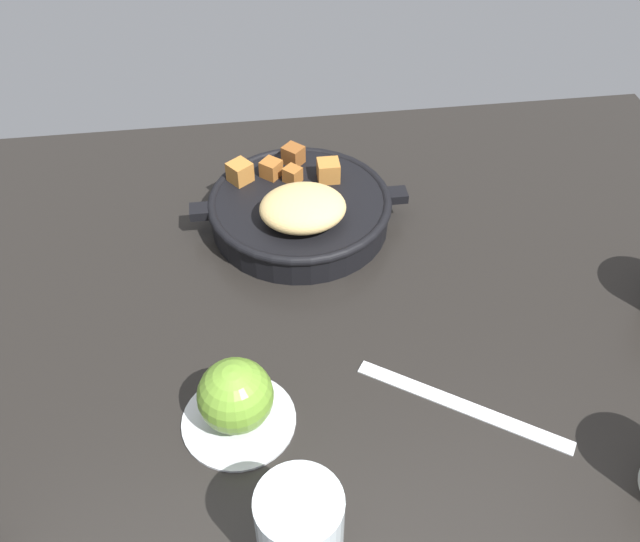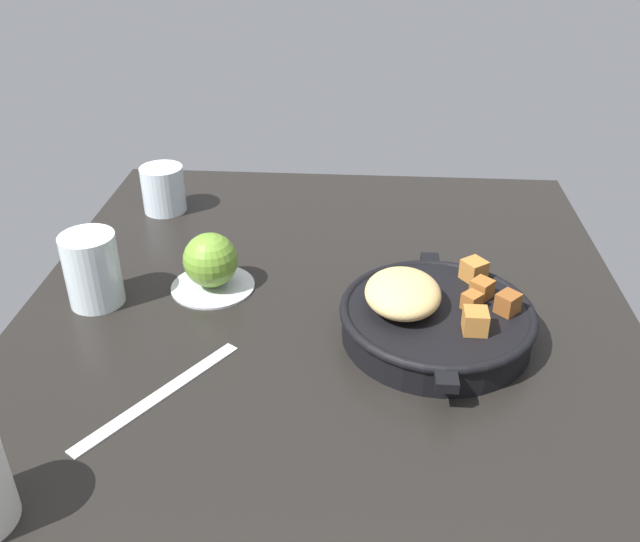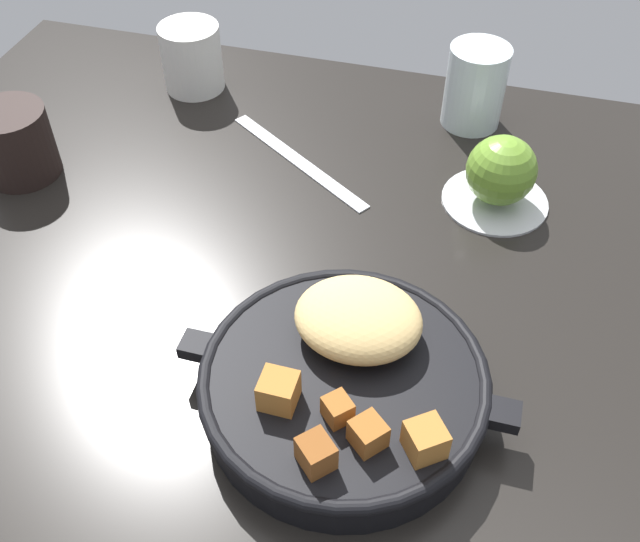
{
  "view_description": "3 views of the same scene",
  "coord_description": "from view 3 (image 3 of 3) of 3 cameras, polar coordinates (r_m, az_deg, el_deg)",
  "views": [
    {
      "loc": [
        10.83,
        55.37,
        58.25
      ],
      "look_at": [
        3.56,
        1.11,
        5.44
      ],
      "focal_mm": 38.88,
      "sensor_mm": 36.0,
      "label": 1
    },
    {
      "loc": [
        -64.25,
        -4.35,
        49.34
      ],
      "look_at": [
        6.08,
        0.58,
        7.62
      ],
      "focal_mm": 38.47,
      "sensor_mm": 36.0,
      "label": 2
    },
    {
      "loc": [
        11.5,
        -47.35,
        51.41
      ],
      "look_at": [
        -0.66,
        -3.13,
        4.14
      ],
      "focal_mm": 41.24,
      "sensor_mm": 36.0,
      "label": 3
    }
  ],
  "objects": [
    {
      "name": "butter_knife",
      "position": [
        0.85,
        -1.72,
        8.6
      ],
      "size": [
        19.43,
        13.94,
        0.36
      ],
      "primitive_type": "cube",
      "rotation": [
        0.0,
        0.0,
        -0.6
      ],
      "color": "silver",
      "rests_on": "ground_plane"
    },
    {
      "name": "red_apple",
      "position": [
        0.79,
        13.89,
        7.59
      ],
      "size": [
        7.33,
        7.33,
        7.33
      ],
      "primitive_type": "sphere",
      "color": "olive",
      "rests_on": "saucer_plate"
    },
    {
      "name": "saucer_plate",
      "position": [
        0.81,
        13.41,
        5.4
      ],
      "size": [
        11.32,
        11.32,
        0.6
      ],
      "primitive_type": "cylinder",
      "color": "#B7BABF",
      "rests_on": "ground_plane"
    },
    {
      "name": "ceramic_mug_white",
      "position": [
        0.97,
        -9.92,
        16.0
      ],
      "size": [
        7.52,
        7.52,
        8.27
      ],
      "primitive_type": "cylinder",
      "color": "silver",
      "rests_on": "ground_plane"
    },
    {
      "name": "ground_plane",
      "position": [
        0.72,
        1.17,
        -1.34
      ],
      "size": [
        108.74,
        78.88,
        2.4
      ],
      "primitive_type": "cube",
      "color": "black"
    },
    {
      "name": "coffee_mug_dark",
      "position": [
        0.87,
        -22.57,
        9.17
      ],
      "size": [
        8.17,
        8.17,
        7.88
      ],
      "primitive_type": "cylinder",
      "color": "black",
      "rests_on": "ground_plane"
    },
    {
      "name": "water_glass_tall",
      "position": [
        0.9,
        11.95,
        13.84
      ],
      "size": [
        7.05,
        7.05,
        9.75
      ],
      "primitive_type": "cylinder",
      "color": "silver",
      "rests_on": "ground_plane"
    },
    {
      "name": "cast_iron_skillet",
      "position": [
        0.6,
        1.99,
        -8.38
      ],
      "size": [
        27.72,
        23.41,
        8.09
      ],
      "color": "black",
      "rests_on": "ground_plane"
    }
  ]
}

